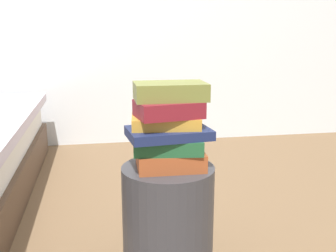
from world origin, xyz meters
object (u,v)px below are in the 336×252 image
(book_navy, at_px, (168,133))
(book_ochre, at_px, (165,121))
(book_rust, at_px, (170,159))
(side_table, at_px, (168,223))
(book_maroon, at_px, (169,109))
(book_forest, at_px, (168,143))
(book_olive, at_px, (170,91))

(book_navy, relative_size, book_ochre, 1.20)
(book_rust, relative_size, book_ochre, 0.99)
(side_table, distance_m, book_maroon, 0.44)
(book_maroon, bearing_deg, book_forest, 88.31)
(book_ochre, distance_m, book_maroon, 0.05)
(book_rust, xyz_separation_m, book_navy, (-0.01, -0.01, 0.10))
(side_table, distance_m, book_ochre, 0.39)
(book_ochre, height_order, book_olive, book_olive)
(book_navy, bearing_deg, book_olive, 57.02)
(book_navy, bearing_deg, book_maroon, 17.02)
(book_forest, distance_m, book_maroon, 0.13)
(side_table, relative_size, book_olive, 1.77)
(book_navy, xyz_separation_m, book_olive, (0.01, 0.02, 0.14))
(book_maroon, bearing_deg, book_ochre, 107.24)
(side_table, height_order, book_rust, book_rust)
(book_forest, bearing_deg, book_rust, -62.75)
(book_forest, bearing_deg, book_navy, -88.27)
(book_maroon, bearing_deg, book_navy, -166.07)
(book_maroon, height_order, book_olive, book_olive)
(side_table, bearing_deg, book_forest, 86.87)
(book_rust, distance_m, book_forest, 0.06)
(side_table, xyz_separation_m, book_forest, (0.00, 0.01, 0.31))
(book_olive, bearing_deg, book_ochre, 177.18)
(book_ochre, bearing_deg, book_maroon, -57.43)
(book_maroon, bearing_deg, book_olive, 62.82)
(side_table, distance_m, book_forest, 0.31)
(book_maroon, relative_size, book_olive, 0.88)
(side_table, xyz_separation_m, book_maroon, (0.00, -0.01, 0.44))
(book_rust, bearing_deg, side_table, 136.35)
(book_rust, height_order, book_olive, book_olive)
(book_rust, relative_size, book_forest, 0.99)
(book_ochre, bearing_deg, book_navy, -69.72)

